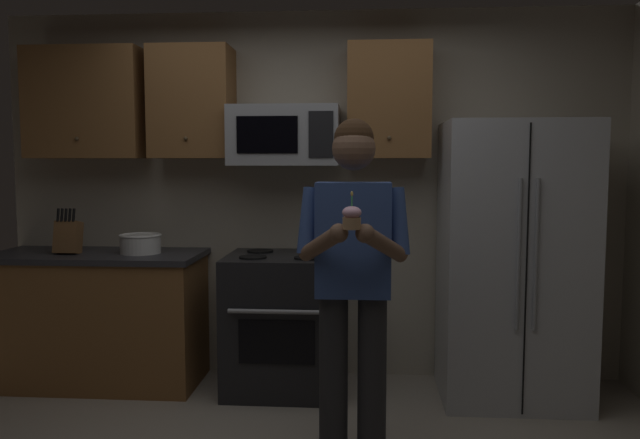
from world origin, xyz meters
name	(u,v)px	position (x,y,z in m)	size (l,w,h in m)	color
wall_back	(311,196)	(0.00, 1.75, 1.30)	(4.40, 0.10, 2.60)	#B7AD99
oven_range	(284,322)	(-0.15, 1.36, 0.46)	(0.76, 0.70, 0.93)	black
microwave	(285,136)	(-0.15, 1.48, 1.72)	(0.74, 0.41, 0.40)	#9EA0A5
refrigerator	(512,262)	(1.35, 1.32, 0.90)	(0.90, 0.75, 1.80)	#B7BABF
cabinet_row_upper	(203,103)	(-0.72, 1.53, 1.95)	(2.78, 0.36, 0.76)	brown
counter_left	(99,318)	(-1.45, 1.38, 0.46)	(1.44, 0.66, 0.92)	brown
knife_block	(68,237)	(-1.63, 1.33, 1.04)	(0.16, 0.15, 0.32)	brown
bowl_large_white	(140,243)	(-1.14, 1.38, 0.99)	(0.28, 0.28, 0.13)	white
person	(353,270)	(0.34, 0.38, 1.00)	(0.60, 0.48, 1.76)	#262628
cupcake	(352,217)	(0.34, 0.06, 1.29)	(0.09, 0.09, 0.17)	#A87F56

